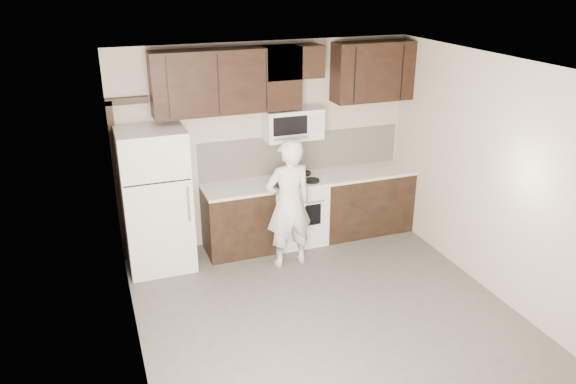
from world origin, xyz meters
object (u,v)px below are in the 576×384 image
microwave (292,124)px  refrigerator (156,200)px  stove (295,210)px  person (289,204)px

microwave → refrigerator: 2.00m
stove → microwave: microwave is taller
microwave → refrigerator: microwave is taller
microwave → refrigerator: size_ratio=0.42×
stove → person: size_ratio=0.56×
refrigerator → person: refrigerator is taller
microwave → person: bearing=-113.8°
microwave → refrigerator: (-1.85, -0.17, -0.75)m
refrigerator → stove: bearing=1.5°
stove → microwave: 1.20m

